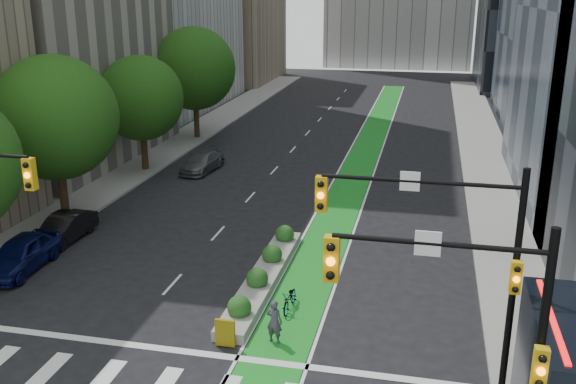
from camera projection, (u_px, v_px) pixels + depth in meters
The scene contains 16 objects.
ground at pixel (173, 371), 20.83m from camera, with size 160.00×160.00×0.00m, color black.
sidewalk_left at pixel (153, 158), 46.49m from camera, with size 3.60×90.00×0.15m, color gray.
sidewalk_right at pixel (492, 178), 41.59m from camera, with size 3.60×90.00×0.15m, color gray.
bike_lane_paint at pixel (364, 153), 48.09m from camera, with size 2.20×70.00×0.01m, color #188721.
tree_mid at pixel (55, 118), 32.57m from camera, with size 6.40×6.40×8.78m.
tree_midfar at pixel (141, 98), 42.05m from camera, with size 5.60×5.60×7.76m.
tree_far at pixel (194, 69), 51.12m from camera, with size 6.60×6.60×9.00m.
signal_right at pixel (460, 253), 18.00m from camera, with size 5.82×0.51×7.20m.
signal_far_right at pixel (481, 337), 13.77m from camera, with size 4.82×0.51×7.20m.
median_planter at pixel (264, 274), 27.01m from camera, with size 1.20×10.26×1.10m.
bicycle at pixel (290, 299), 24.74m from camera, with size 0.59×1.68×0.88m, color gray.
cyclist at pixel (274, 321), 22.32m from camera, with size 0.59×0.39×1.62m, color #3D3844.
parked_car_left_near at pixel (21, 254), 28.08m from camera, with size 1.82×4.52×1.54m, color #0B1144.
parked_car_left_mid at pixel (64, 228), 31.30m from camera, with size 1.42×4.08×1.34m, color black.
parked_car_left_far at pixel (202, 162), 43.32m from camera, with size 1.76×4.34×1.26m, color #4F5153.
pedestrian_near at pixel (538, 373), 19.13m from camera, with size 0.77×0.60×1.58m, color gray.
Camera 1 is at (7.58, -16.80, 11.92)m, focal length 40.00 mm.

